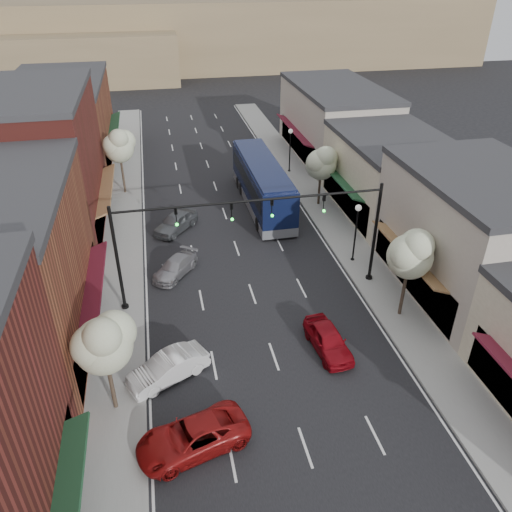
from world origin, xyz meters
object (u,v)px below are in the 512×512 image
red_hatchback (328,340)px  tree_left_far (119,145)px  tree_right_far (322,162)px  signal_mast_left (157,240)px  signal_mast_right (341,222)px  parked_car_c (175,267)px  parked_car_d (176,222)px  parked_car_b (168,368)px  tree_left_near (104,342)px  parked_car_a (193,437)px  coach_bus (262,183)px  lamp_post_far (290,143)px  tree_right_near (412,253)px  lamp_post_near (357,224)px

red_hatchback → tree_left_far: bearing=109.6°
tree_right_far → signal_mast_left: bearing=-139.5°
signal_mast_right → parked_car_c: size_ratio=2.04×
signal_mast_left → parked_car_d: size_ratio=1.90×
red_hatchback → parked_car_b: bearing=177.3°
tree_left_near → parked_car_c: bearing=72.6°
tree_right_far → tree_left_near: size_ratio=0.95×
parked_car_a → signal_mast_right: bearing=120.7°
coach_bus → parked_car_d: (-7.65, -3.14, -1.33)m
lamp_post_far → parked_car_c: 20.95m
signal_mast_right → signal_mast_left: same height
parked_car_c → parked_car_d: size_ratio=0.93×
tree_right_far → red_hatchback: 19.04m
tree_right_far → signal_mast_right: bearing=-102.9°
signal_mast_right → coach_bus: size_ratio=0.63×
tree_right_near → parked_car_b: size_ratio=1.39×
lamp_post_near → parked_car_a: bearing=-133.2°
tree_right_near → coach_bus: bearing=106.1°
parked_car_c → lamp_post_near: bearing=32.7°
coach_bus → parked_car_d: coach_bus is taller
signal_mast_right → coach_bus: 13.36m
tree_left_far → lamp_post_far: (16.05, 2.06, -1.60)m
lamp_post_far → parked_car_c: (-12.48, -16.65, -2.42)m
parked_car_d → tree_left_far: bearing=155.9°
lamp_post_near → parked_car_b: 16.37m
signal_mast_left → parked_car_d: signal_mast_left is taller
tree_left_near → coach_bus: size_ratio=0.44×
lamp_post_near → parked_car_d: lamp_post_near is taller
tree_left_near → tree_left_far: bearing=90.0°
tree_right_far → red_hatchback: size_ratio=1.33×
tree_left_far → coach_bus: tree_left_far is taller
signal_mast_right → tree_right_near: size_ratio=1.38×
signal_mast_right → lamp_post_far: bearing=83.8°
lamp_post_far → parked_car_d: size_ratio=1.03×
tree_right_far → lamp_post_near: bearing=-93.3°
parked_car_a → parked_car_d: (0.66, 20.78, 0.04)m
tree_right_far → tree_left_far: tree_left_far is taller
parked_car_c → tree_left_far: bearing=140.4°
tree_right_near → tree_left_near: tree_right_near is taller
tree_right_near → lamp_post_near: tree_right_near is taller
parked_car_a → parked_car_d: bearing=162.5°
parked_car_c → parked_car_b: bearing=-59.3°
tree_right_near → parked_car_b: bearing=-170.2°
red_hatchback → parked_car_d: 17.41m
tree_right_near → parked_car_b: (-14.04, -2.43, -3.75)m
tree_right_near → coach_bus: 17.84m
signal_mast_left → tree_left_far: bearing=98.3°
lamp_post_far → parked_car_d: bearing=-139.6°
signal_mast_right → tree_right_far: bearing=77.1°
parked_car_a → signal_mast_left: bearing=168.3°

